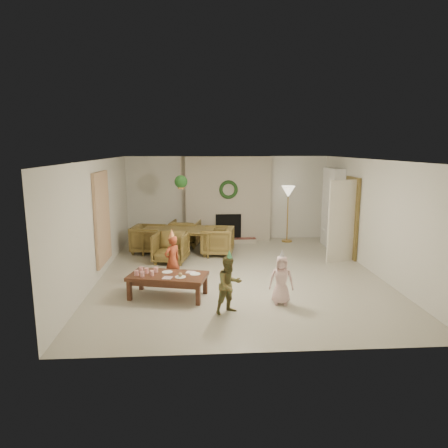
{
  "coord_description": "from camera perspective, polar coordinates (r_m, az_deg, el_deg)",
  "views": [
    {
      "loc": [
        -0.87,
        -8.53,
        2.76
      ],
      "look_at": [
        -0.3,
        0.4,
        1.05
      ],
      "focal_mm": 32.29,
      "sensor_mm": 36.0,
      "label": 1
    }
  ],
  "objects": [
    {
      "name": "coffee_leg_fr",
      "position": [
        7.25,
        -3.7,
        -10.01
      ],
      "size": [
        0.09,
        0.09,
        0.37
      ],
      "primitive_type": "cube",
      "rotation": [
        0.0,
        0.0,
        -0.24
      ],
      "color": "#502B1A",
      "rests_on": "floor"
    },
    {
      "name": "fireplace_firebox",
      "position": [
        11.91,
        0.61,
        -0.36
      ],
      "size": [
        0.75,
        0.12,
        0.75
      ],
      "primitive_type": "cube",
      "color": "black",
      "rests_on": "floor"
    },
    {
      "name": "party_hat_plaid",
      "position": [
        6.66,
        0.76,
        -4.34
      ],
      "size": [
        0.13,
        0.13,
        0.16
      ],
      "primitive_type": "cone",
      "rotation": [
        0.0,
        0.0,
        0.16
      ],
      "color": "#50BA75",
      "rests_on": "child_plaid"
    },
    {
      "name": "cup_e",
      "position": [
        7.55,
        -10.18,
        -6.88
      ],
      "size": [
        0.09,
        0.09,
        0.1
      ],
      "primitive_type": "cylinder",
      "rotation": [
        0.0,
        0.0,
        -0.24
      ],
      "color": "white",
      "rests_on": "coffee_table_top"
    },
    {
      "name": "bookshelf_shelf_c",
      "position": [
        11.54,
        15.05,
        2.93
      ],
      "size": [
        0.3,
        0.92,
        0.03
      ],
      "primitive_type": "cube",
      "color": "white",
      "rests_on": "bookshelf_carcass"
    },
    {
      "name": "door_frame",
      "position": [
        10.6,
        17.59,
        0.86
      ],
      "size": [
        0.05,
        0.86,
        2.04
      ],
      "primitive_type": "cube",
      "color": "brown",
      "rests_on": "floor"
    },
    {
      "name": "napkin_left",
      "position": [
        7.41,
        -8.03,
        -7.55
      ],
      "size": [
        0.2,
        0.2,
        0.01
      ],
      "primitive_type": "cube",
      "rotation": [
        0.0,
        0.0,
        -0.24
      ],
      "color": "#D59DA5",
      "rests_on": "coffee_table_top"
    },
    {
      "name": "cup_a",
      "position": [
        7.63,
        -12.29,
        -6.79
      ],
      "size": [
        0.09,
        0.09,
        0.1
      ],
      "primitive_type": "cylinder",
      "rotation": [
        0.0,
        0.0,
        -0.24
      ],
      "color": "white",
      "rests_on": "coffee_table_top"
    },
    {
      "name": "child_pink",
      "position": [
        7.29,
        8.12,
        -7.85
      ],
      "size": [
        0.47,
        0.34,
        0.88
      ],
      "primitive_type": "imported",
      "rotation": [
        0.0,
        0.0,
        -0.15
      ],
      "color": "beige",
      "rests_on": "floor"
    },
    {
      "name": "books_row_mid",
      "position": [
        11.62,
        14.82,
        1.7
      ],
      "size": [
        0.2,
        0.44,
        0.24
      ],
      "primitive_type": "cube",
      "color": "navy",
      "rests_on": "bookshelf_shelf_b"
    },
    {
      "name": "floor_lamp_post",
      "position": [
        11.99,
        8.99,
        1.15
      ],
      "size": [
        0.03,
        0.03,
        1.49
      ],
      "primitive_type": "cylinder",
      "color": "gold",
      "rests_on": "floor"
    },
    {
      "name": "dining_chair_near",
      "position": [
        9.87,
        -7.56,
        -3.31
      ],
      "size": [
        0.92,
        0.93,
        0.73
      ],
      "primitive_type": "imported",
      "rotation": [
        0.0,
        0.0,
        -0.19
      ],
      "color": "brown",
      "rests_on": "floor"
    },
    {
      "name": "party_hat_red",
      "position": [
        8.09,
        -7.42,
        -1.36
      ],
      "size": [
        0.18,
        0.18,
        0.19
      ],
      "primitive_type": "cone",
      "rotation": [
        0.0,
        0.0,
        0.38
      ],
      "color": "#FCDD54",
      "rests_on": "child_red"
    },
    {
      "name": "fireplace_hearth",
      "position": [
        11.83,
        0.67,
        -2.37
      ],
      "size": [
        1.6,
        0.3,
        0.12
      ],
      "primitive_type": "cube",
      "color": "maroon",
      "rests_on": "floor"
    },
    {
      "name": "cup_d",
      "position": [
        7.72,
        -10.92,
        -6.51
      ],
      "size": [
        0.09,
        0.09,
        0.1
      ],
      "primitive_type": "cylinder",
      "rotation": [
        0.0,
        0.0,
        -0.24
      ],
      "color": "white",
      "rests_on": "coffee_table_top"
    },
    {
      "name": "coffee_leg_bl",
      "position": [
        8.15,
        -11.62,
        -7.82
      ],
      "size": [
        0.09,
        0.09,
        0.37
      ],
      "primitive_type": "cube",
      "rotation": [
        0.0,
        0.0,
        -0.24
      ],
      "color": "#502B1A",
      "rests_on": "floor"
    },
    {
      "name": "floor",
      "position": [
        9.01,
        2.08,
        -7.03
      ],
      "size": [
        7.0,
        7.0,
        0.0
      ],
      "primitive_type": "plane",
      "color": "#B7B29E",
      "rests_on": "ground"
    },
    {
      "name": "plate_b",
      "position": [
        7.42,
        -6.19,
        -7.45
      ],
      "size": [
        0.24,
        0.24,
        0.01
      ],
      "primitive_type": "cylinder",
      "rotation": [
        0.0,
        0.0,
        -0.24
      ],
      "color": "white",
      "rests_on": "coffee_table_top"
    },
    {
      "name": "dining_chair_left",
      "position": [
        10.87,
        -10.7,
        -2.09
      ],
      "size": [
        0.93,
        0.92,
        0.73
      ],
      "primitive_type": "imported",
      "rotation": [
        0.0,
        0.0,
        1.39
      ],
      "color": "brown",
      "rests_on": "floor"
    },
    {
      "name": "bookshelf_carcass",
      "position": [
        11.57,
        15.11,
        2.2
      ],
      "size": [
        0.3,
        1.0,
        2.2
      ],
      "primitive_type": "cube",
      "color": "white",
      "rests_on": "floor"
    },
    {
      "name": "hanging_plant_foliage",
      "position": [
        10.08,
        -6.11,
        5.98
      ],
      "size": [
        0.32,
        0.32,
        0.32
      ],
      "primitive_type": "sphere",
      "color": "#184617",
      "rests_on": "hanging_plant_pot"
    },
    {
      "name": "floor_lamp_base",
      "position": [
        12.14,
        8.88,
        -2.37
      ],
      "size": [
        0.31,
        0.31,
        0.03
      ],
      "primitive_type": "cylinder",
      "color": "gold",
      "rests_on": "floor"
    },
    {
      "name": "ceiling",
      "position": [
        8.58,
        2.2,
        9.07
      ],
      "size": [
        7.0,
        7.0,
        0.0
      ],
      "primitive_type": "plane",
      "rotation": [
        3.14,
        0.0,
        0.0
      ],
      "color": "white",
      "rests_on": "wall_back"
    },
    {
      "name": "fireplace_mass",
      "position": [
        11.96,
        0.56,
        3.57
      ],
      "size": [
        2.5,
        0.4,
        2.5
      ],
      "primitive_type": "cube",
      "color": "#562716",
      "rests_on": "floor"
    },
    {
      "name": "dining_chair_far",
      "position": [
        11.44,
        -5.49,
        -1.31
      ],
      "size": [
        0.92,
        0.93,
        0.73
      ],
      "primitive_type": "imported",
      "rotation": [
        0.0,
        0.0,
        2.96
      ],
      "color": "brown",
      "rests_on": "floor"
    },
    {
      "name": "coffee_leg_fl",
      "position": [
        7.65,
        -13.25,
        -9.15
      ],
      "size": [
        0.09,
        0.09,
        0.37
      ],
      "primitive_type": "cube",
      "rotation": [
        0.0,
        0.0,
        -0.24
      ],
      "color": "#502B1A",
      "rests_on": "floor"
    },
    {
      "name": "cup_b",
      "position": [
        7.82,
        -11.67,
        -6.32
      ],
      "size": [
        0.09,
        0.09,
        0.1
      ],
      "primitive_type": "cylinder",
      "rotation": [
        0.0,
        0.0,
        -0.24
      ],
      "color": "white",
      "rests_on": "coffee_table_top"
    },
    {
      "name": "hanging_plant_cord",
      "position": [
        10.06,
        -6.14,
        7.28
      ],
      "size": [
        0.01,
        0.01,
        0.7
      ],
      "primitive_type": "cylinder",
      "color": "tan",
      "rests_on": "ceiling"
    },
    {
      "name": "food_scoop",
      "position": [
        7.41,
        -6.2,
        -7.14
      ],
      "size": [
        0.09,
        0.09,
        0.08
      ],
      "primitive_type": "sphere",
      "rotation": [
        0.0,
        0.0,
        -0.24
      ],
      "color": "tan",
      "rests_on": "plate_b"
    },
    {
      "name": "bookshelf_shelf_b",
      "position": [
        11.6,
        14.96,
        0.98
      ],
      "size": [
        0.3,
        0.92,
        0.03
      ],
      "primitive_type": "cube",
      "color": "white",
      "rests_on": "bookshelf_carcass"
    },
    {
      "name": "child_red",
      "position": [
        8.22,
        -7.33,
        -5.15
      ],
      "size": [
        0.44,
        0.43,
        1.02
      ],
      "primitive_type": "imported",
      "rotation": [
        0.0,
        0.0,
        3.87
      ],
      "color": "#A74023",
      "rests_on": "floor"
    },
    {
      "name": "curtain_panel",
      "position": [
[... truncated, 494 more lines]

